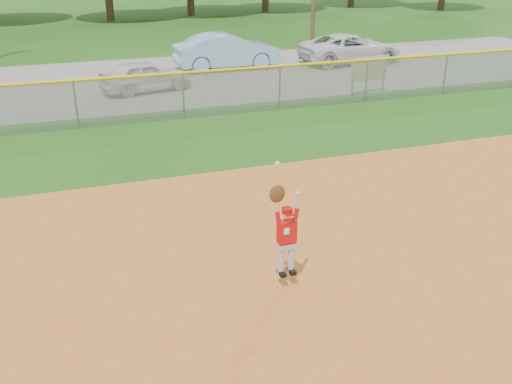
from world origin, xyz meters
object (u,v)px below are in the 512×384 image
at_px(sponsor_sign, 369,70).
at_px(ballplayer, 285,230).
at_px(car_white_b, 350,48).
at_px(car_white_a, 145,76).
at_px(car_blue, 227,51).

bearing_deg(sponsor_sign, ballplayer, -125.12).
xyz_separation_m(car_white_b, ballplayer, (-10.11, -16.90, 0.34)).
xyz_separation_m(car_white_a, car_blue, (4.19, 3.11, 0.19)).
bearing_deg(ballplayer, car_white_a, 89.84).
distance_m(car_blue, sponsor_sign, 7.28).
distance_m(car_white_a, car_white_b, 10.38).
height_order(car_white_a, car_white_b, car_white_b).
bearing_deg(car_blue, sponsor_sign, -151.09).
bearing_deg(car_blue, car_white_a, 125.42).
relative_size(sponsor_sign, ballplayer, 0.80).
bearing_deg(sponsor_sign, car_white_a, 157.92).
relative_size(car_white_a, ballplayer, 1.72).
bearing_deg(car_blue, car_white_b, -97.06).
height_order(car_white_b, ballplayer, ballplayer).
distance_m(car_white_b, ballplayer, 19.69).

